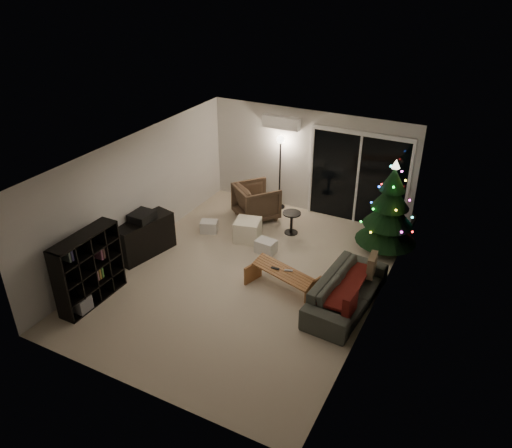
{
  "coord_description": "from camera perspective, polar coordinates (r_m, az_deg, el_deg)",
  "views": [
    {
      "loc": [
        3.92,
        -7.11,
        5.6
      ],
      "look_at": [
        0.1,
        0.3,
        1.05
      ],
      "focal_mm": 35.0,
      "sensor_mm": 36.0,
      "label": 1
    }
  ],
  "objects": [
    {
      "name": "ottoman",
      "position": [
        10.94,
        -0.96,
        -0.72
      ],
      "size": [
        0.64,
        0.64,
        0.48
      ],
      "primitive_type": "cube",
      "rotation": [
        0.0,
        0.0,
        0.24
      ],
      "color": "white",
      "rests_on": "floor"
    },
    {
      "name": "cardboard_box_b",
      "position": [
        10.54,
        1.14,
        -2.58
      ],
      "size": [
        0.44,
        0.35,
        0.29
      ],
      "primitive_type": "cube",
      "rotation": [
        0.0,
        0.0,
        -0.1
      ],
      "color": "white",
      "rests_on": "floor"
    },
    {
      "name": "christmas_tree",
      "position": [
        10.56,
        15.05,
        1.91
      ],
      "size": [
        1.39,
        1.39,
        2.05
      ],
      "primitive_type": "cone",
      "rotation": [
        0.0,
        0.0,
        0.09
      ],
      "color": "black",
      "rests_on": "floor"
    },
    {
      "name": "floor_lamp",
      "position": [
        12.11,
        2.74,
        5.75
      ],
      "size": [
        0.29,
        0.29,
        1.79
      ],
      "primitive_type": "cylinder",
      "color": "black",
      "rests_on": "floor"
    },
    {
      "name": "media_cabinet",
      "position": [
        10.62,
        -12.63,
        -1.46
      ],
      "size": [
        0.75,
        1.35,
        0.8
      ],
      "primitive_type": "cube",
      "rotation": [
        0.0,
        0.0,
        -0.22
      ],
      "color": "black",
      "rests_on": "floor"
    },
    {
      "name": "side_table",
      "position": [
        11.23,
        4.07,
        0.14
      ],
      "size": [
        0.47,
        0.47,
        0.51
      ],
      "primitive_type": "cylinder",
      "rotation": [
        0.0,
        0.0,
        -0.15
      ],
      "color": "black",
      "rests_on": "floor"
    },
    {
      "name": "stereo",
      "position": [
        10.39,
        -12.91,
        0.86
      ],
      "size": [
        0.41,
        0.48,
        0.17
      ],
      "primitive_type": "cube",
      "color": "black",
      "rests_on": "media_cabinet"
    },
    {
      "name": "armchair",
      "position": [
        11.79,
        0.05,
        2.59
      ],
      "size": [
        1.28,
        1.29,
        0.85
      ],
      "primitive_type": "imported",
      "rotation": [
        0.0,
        0.0,
        2.48
      ],
      "color": "brown",
      "rests_on": "floor"
    },
    {
      "name": "cushion_b",
      "position": [
        8.38,
        10.68,
        -8.98
      ],
      "size": [
        0.15,
        0.41,
        0.41
      ],
      "primitive_type": "cube",
      "rotation": [
        0.0,
        0.0,
        -0.07
      ],
      "color": "#581912",
      "rests_on": "sofa"
    },
    {
      "name": "remote_b",
      "position": [
        9.29,
        3.75,
        -5.32
      ],
      "size": [
        0.16,
        0.09,
        0.02
      ],
      "primitive_type": "cube",
      "rotation": [
        0.0,
        0.0,
        0.35
      ],
      "color": "slate",
      "rests_on": "coffee_table"
    },
    {
      "name": "remote_a",
      "position": [
        9.34,
        2.22,
        -5.08
      ],
      "size": [
        0.16,
        0.05,
        0.02
      ],
      "primitive_type": "cube",
      "color": "black",
      "rests_on": "coffee_table"
    },
    {
      "name": "cardboard_box_a",
      "position": [
        11.35,
        -5.38,
        -0.29
      ],
      "size": [
        0.45,
        0.4,
        0.27
      ],
      "primitive_type": "cube",
      "rotation": [
        0.0,
        0.0,
        0.37
      ],
      "color": "white",
      "rests_on": "floor"
    },
    {
      "name": "coffee_table",
      "position": [
        9.41,
        3.02,
        -6.41
      ],
      "size": [
        1.38,
        0.81,
        0.41
      ],
      "primitive_type": null,
      "rotation": [
        0.0,
        0.0,
        -0.29
      ],
      "color": "#A46332",
      "rests_on": "floor"
    },
    {
      "name": "bookshelf",
      "position": [
        9.44,
        -19.3,
        -4.59
      ],
      "size": [
        0.83,
        1.4,
        1.37
      ],
      "primitive_type": null,
      "rotation": [
        0.0,
        0.0,
        0.38
      ],
      "color": "black",
      "rests_on": "floor"
    },
    {
      "name": "room",
      "position": [
        10.34,
        4.78,
        2.22
      ],
      "size": [
        6.5,
        7.51,
        2.6
      ],
      "color": "beige",
      "rests_on": "ground"
    },
    {
      "name": "cushion_a",
      "position": [
        9.42,
        13.11,
        -4.58
      ],
      "size": [
        0.16,
        0.42,
        0.41
      ],
      "primitive_type": "cube",
      "rotation": [
        0.0,
        0.0,
        0.09
      ],
      "color": "#7B644A",
      "rests_on": "sofa"
    },
    {
      "name": "sofa",
      "position": [
        9.08,
        10.3,
        -7.56
      ],
      "size": [
        0.98,
        2.17,
        0.62
      ],
      "primitive_type": "imported",
      "rotation": [
        0.0,
        0.0,
        1.5
      ],
      "color": "#292C28",
      "rests_on": "floor"
    },
    {
      "name": "sofa_throw",
      "position": [
        9.02,
        9.77,
        -6.69
      ],
      "size": [
        0.66,
        1.53,
        0.05
      ],
      "primitive_type": "cube",
      "color": "#581912",
      "rests_on": "sofa"
    }
  ]
}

